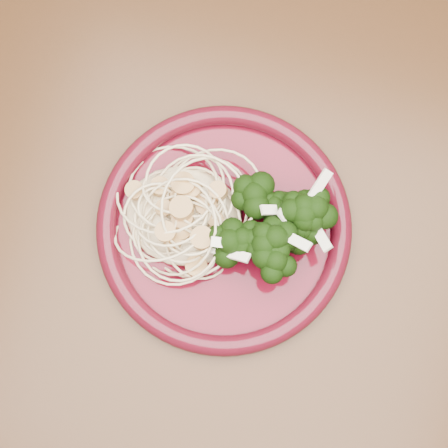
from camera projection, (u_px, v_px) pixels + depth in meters
dining_table at (277, 207)px, 0.73m from camera, size 1.20×0.80×0.75m
dinner_plate at (224, 226)px, 0.62m from camera, size 0.26×0.26×0.02m
spaghetti_pile at (183, 214)px, 0.61m from camera, size 0.12×0.11×0.03m
scallop_cluster at (181, 206)px, 0.58m from camera, size 0.12×0.12×0.04m
broccoli_pile at (275, 235)px, 0.60m from camera, size 0.09×0.14×0.05m
onion_garnish at (278, 229)px, 0.57m from camera, size 0.06×0.09×0.05m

